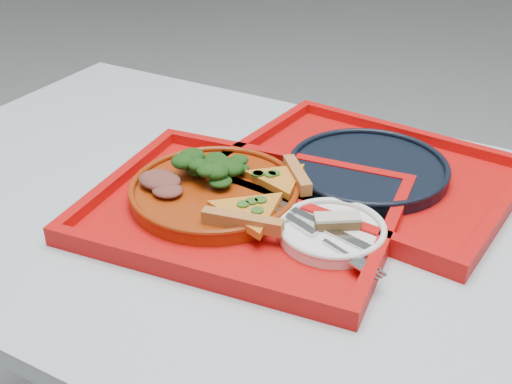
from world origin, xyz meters
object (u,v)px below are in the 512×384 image
navy_plate (368,170)px  dinner_plate (215,193)px  dessert_bar (337,221)px  tray_main (242,214)px  tray_far (367,177)px

navy_plate → dinner_plate: bearing=-134.0°
dinner_plate → dessert_bar: bearing=-0.2°
navy_plate → dessert_bar: dessert_bar is taller
navy_plate → dessert_bar: bearing=-83.0°
tray_main → dinner_plate: bearing=163.6°
tray_main → dessert_bar: 0.15m
dessert_bar → dinner_plate: bearing=146.8°
tray_far → dessert_bar: size_ratio=6.68×
dinner_plate → navy_plate: bearing=46.0°
dinner_plate → tray_far: bearing=46.0°
tray_main → dessert_bar: size_ratio=6.68×
tray_far → navy_plate: size_ratio=1.73×
tray_far → dinner_plate: dinner_plate is taller
tray_far → dinner_plate: (-0.18, -0.19, 0.02)m
dinner_plate → dessert_bar: size_ratio=3.86×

